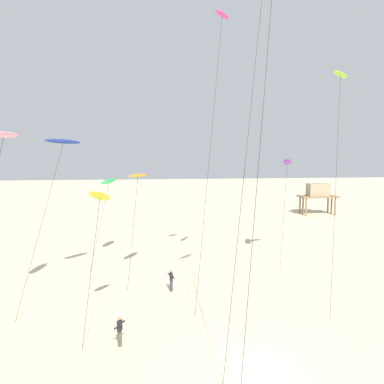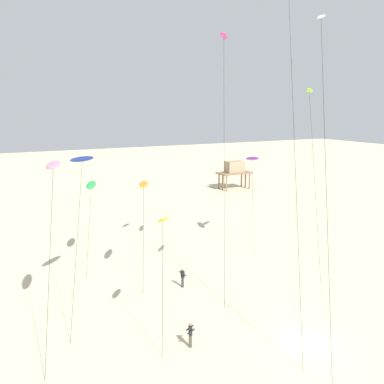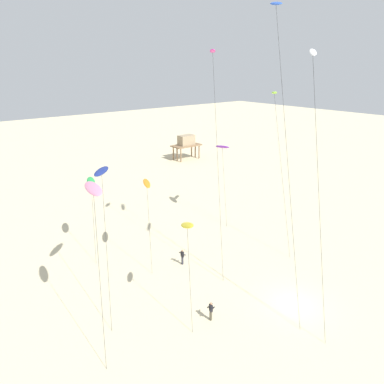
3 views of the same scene
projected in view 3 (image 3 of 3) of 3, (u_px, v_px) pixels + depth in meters
name	position (u px, v px, depth m)	size (l,w,h in m)	color
ground_plane	(295.00, 304.00, 29.81)	(260.00, 260.00, 0.00)	beige
kite_navy	(102.00, 172.00, 27.67)	(3.68, 5.90, 11.61)	navy
kite_pink	(93.00, 189.00, 22.91)	(2.47, 5.01, 11.91)	pink
kite_purple	(222.00, 147.00, 43.75)	(2.17, 4.37, 10.14)	purple
kite_white	(313.00, 64.00, 24.64)	(3.88, 6.49, 20.52)	white
kite_lime	(275.00, 95.00, 38.04)	(4.39, 7.32, 16.71)	#8CD833
kite_yellow	(187.00, 226.00, 25.78)	(1.69, 2.99, 8.69)	yellow
kite_orange	(147.00, 184.00, 33.07)	(1.86, 3.13, 8.90)	orange
kite_magenta	(213.00, 58.00, 31.30)	(3.41, 5.83, 20.71)	#D8339E
kite_blue	(277.00, 12.00, 27.18)	(5.08, 9.20, 24.20)	blue
kite_green	(91.00, 182.00, 36.32)	(2.41, 4.42, 8.12)	green
kite_flyer_nearest	(211.00, 311.00, 27.68)	(0.63, 0.65, 1.67)	#4C4738
kite_flyer_middle	(182.00, 257.00, 35.53)	(0.55, 0.58, 1.67)	#33333D
stilt_house	(186.00, 142.00, 74.93)	(6.30, 3.29, 5.24)	#846647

